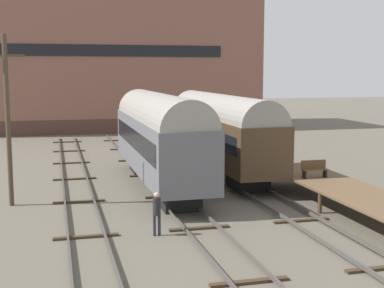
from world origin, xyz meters
name	(u,v)px	position (x,y,z in m)	size (l,w,h in m)	color
ground_plane	(183,211)	(0.00, 0.00, 0.00)	(200.00, 200.00, 0.00)	#60594C
track_left	(82,215)	(-4.70, 0.00, 0.14)	(2.60, 60.00, 0.26)	#4C4742
track_middle	(183,209)	(0.00, 0.00, 0.14)	(2.60, 60.00, 0.26)	#4C4742
track_right	(275,203)	(4.70, 0.00, 0.14)	(2.60, 60.00, 0.26)	#4C4742
train_car_brown	(221,128)	(4.70, 8.95, 2.94)	(2.95, 15.92, 5.16)	black
train_car_grey	(159,134)	(0.00, 5.75, 3.07)	(3.01, 15.10, 5.40)	black
station_platform	(348,190)	(7.62, -1.91, 1.02)	(3.20, 14.63, 1.09)	brown
bench	(314,168)	(7.33, 0.99, 1.58)	(1.40, 0.40, 0.91)	brown
person_worker	(157,209)	(-1.89, -3.40, 1.09)	(0.32, 0.32, 1.80)	#282833
utility_pole	(8,118)	(-7.98, 3.27, 4.35)	(1.80, 0.24, 8.38)	#473828
warehouse_building	(106,60)	(0.28, 39.85, 8.00)	(34.12, 13.64, 16.00)	#4F342A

